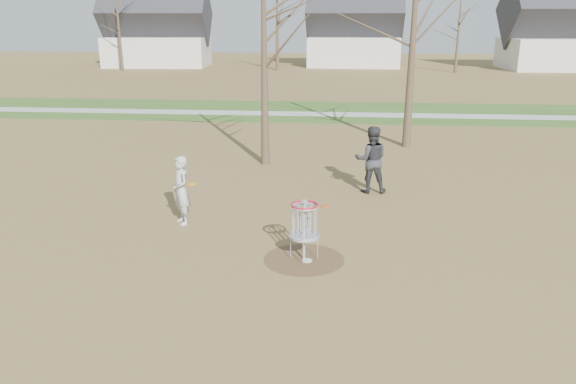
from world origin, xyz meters
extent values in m
plane|color=brown|center=(0.00, 0.00, 0.00)|extent=(160.00, 160.00, 0.00)
cube|color=#2D5119|center=(0.00, 21.00, 0.01)|extent=(160.00, 8.00, 0.01)
cube|color=#9E9E99|center=(0.00, 20.00, 0.01)|extent=(160.00, 1.50, 0.01)
cylinder|color=#47331E|center=(0.00, 0.00, 0.01)|extent=(1.80, 1.80, 0.01)
imported|color=#B6B6B6|center=(-3.32, 2.03, 0.90)|extent=(0.73, 0.78, 1.79)
imported|color=#2E2F32|center=(1.69, 5.31, 1.03)|extent=(1.04, 0.83, 2.06)
cylinder|color=silver|center=(0.07, -0.09, 0.02)|extent=(0.22, 0.22, 0.02)
cylinder|color=#E5450C|center=(0.41, 1.66, 0.72)|extent=(0.22, 0.22, 0.08)
cylinder|color=orange|center=(-2.97, 1.84, 1.14)|extent=(0.22, 0.22, 0.02)
cylinder|color=#9EA3AD|center=(0.00, 0.00, 0.68)|extent=(0.05, 0.05, 1.35)
cylinder|color=#9EA3AD|center=(0.00, 0.00, 0.55)|extent=(0.64, 0.64, 0.04)
torus|color=#9EA3AD|center=(0.00, 0.00, 1.25)|extent=(0.60, 0.60, 0.04)
torus|color=#B50C25|center=(0.00, 0.00, 1.28)|extent=(0.60, 0.60, 0.04)
cone|color=#382B1E|center=(-2.00, 8.50, 3.75)|extent=(0.32, 0.32, 7.50)
cone|color=#382B1E|center=(3.50, 12.00, 4.25)|extent=(0.36, 0.36, 8.50)
cone|color=#382B1E|center=(-22.00, 46.00, 4.00)|extent=(0.36, 0.36, 8.00)
cone|color=#382B1E|center=(-6.00, 48.00, 4.50)|extent=(0.40, 0.40, 9.00)
cone|color=#382B1E|center=(12.00, 47.00, 3.50)|extent=(0.32, 0.32, 7.00)
cube|color=silver|center=(-20.00, 52.00, 1.60)|extent=(11.46, 7.75, 3.20)
pyramid|color=#2D2D33|center=(-20.00, 52.00, 4.98)|extent=(12.01, 7.79, 3.55)
cube|color=silver|center=(2.00, 54.00, 1.60)|extent=(10.24, 7.34, 3.20)
pyramid|color=#2D2D33|center=(2.00, 54.00, 4.98)|extent=(10.74, 7.36, 3.55)
cube|color=silver|center=(24.00, 52.00, 1.60)|extent=(12.40, 8.62, 3.20)
pyramid|color=#2D2D33|center=(24.00, 52.00, 5.23)|extent=(13.00, 8.65, 4.06)
camera|label=1|loc=(0.72, -11.46, 5.12)|focal=35.00mm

